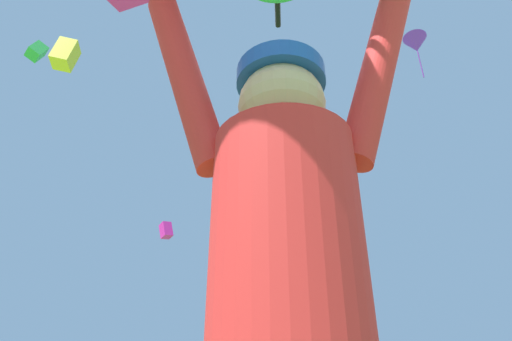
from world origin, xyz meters
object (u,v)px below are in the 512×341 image
kite_flyer_person (290,332)px  distant_kite_green_overhead_distant (37,51)px  distant_kite_magenta_high_right (166,230)px  distant_kite_yellow_high_left (65,55)px  distant_kite_teal_low_left (323,337)px  distant_kite_purple_far_center (416,44)px

kite_flyer_person → distant_kite_green_overhead_distant: (-10.79, 15.67, 15.62)m
distant_kite_magenta_high_right → distant_kite_yellow_high_left: 16.52m
kite_flyer_person → distant_kite_teal_low_left: distant_kite_teal_low_left is taller
kite_flyer_person → distant_kite_yellow_high_left: distant_kite_yellow_high_left is taller
kite_flyer_person → distant_kite_yellow_high_left: (-8.25, 13.77, 13.67)m
kite_flyer_person → distant_kite_yellow_high_left: bearing=120.9°
distant_kite_magenta_high_right → distant_kite_green_overhead_distant: bearing=-108.6°
distant_kite_purple_far_center → distant_kite_green_overhead_distant: distant_kite_purple_far_center is taller
kite_flyer_person → distant_kite_purple_far_center: bearing=60.1°
kite_flyer_person → distant_kite_purple_far_center: distant_kite_purple_far_center is taller
distant_kite_purple_far_center → distant_kite_green_overhead_distant: size_ratio=2.32×
kite_flyer_person → distant_kite_magenta_high_right: size_ratio=1.41×
distant_kite_purple_far_center → distant_kite_teal_low_left: distant_kite_purple_far_center is taller
distant_kite_yellow_high_left → distant_kite_teal_low_left: 26.07m
distant_kite_green_overhead_distant → distant_kite_teal_low_left: 27.00m
distant_kite_yellow_high_left → distant_kite_teal_low_left: (14.33, 19.61, -9.49)m
distant_kite_purple_far_center → distant_kite_yellow_high_left: bearing=-170.7°
distant_kite_magenta_high_right → kite_flyer_person: bearing=-78.7°
distant_kite_green_overhead_distant → distant_kite_teal_low_left: distant_kite_green_overhead_distant is taller
kite_flyer_person → distant_kite_magenta_high_right: distant_kite_magenta_high_right is taller
distant_kite_magenta_high_right → distant_kite_yellow_high_left: (-2.29, -16.20, 2.32)m
distant_kite_green_overhead_distant → distant_kite_magenta_high_right: distant_kite_green_overhead_distant is taller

